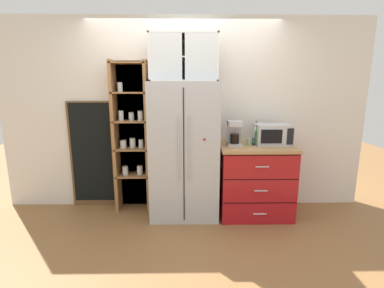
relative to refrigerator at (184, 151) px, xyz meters
name	(u,v)px	position (x,y,z in m)	size (l,w,h in m)	color
ground_plane	(184,214)	(0.00, -0.04, -0.86)	(10.63, 10.63, 0.00)	olive
wall_back_cream	(184,115)	(0.00, 0.36, 0.42)	(4.94, 0.10, 2.55)	silver
refrigerator	(184,151)	(0.00, 0.00, 0.00)	(0.85, 0.65, 1.72)	#B7BABF
pantry_shelf_column	(132,135)	(-0.70, 0.24, 0.16)	(0.51, 0.30, 1.99)	brown
counter_cabinet	(255,180)	(0.92, -0.01, -0.39)	(0.93, 0.67, 0.93)	#A8161C
microwave	(273,134)	(1.13, 0.04, 0.20)	(0.44, 0.33, 0.26)	#B7BABF
coffee_maker	(234,133)	(0.63, 0.00, 0.23)	(0.17, 0.20, 0.31)	#B7B7BC
mug_sage	(249,142)	(0.83, -0.01, 0.11)	(0.11, 0.07, 0.08)	#8CA37F
mug_navy	(256,141)	(0.92, 0.04, 0.11)	(0.12, 0.09, 0.08)	navy
bottle_clear	(256,134)	(0.92, 0.04, 0.20)	(0.06, 0.06, 0.30)	silver
bottle_green	(257,137)	(0.92, -0.02, 0.18)	(0.06, 0.06, 0.25)	#285B33
upper_cabinet	(184,58)	(0.00, 0.05, 1.13)	(0.81, 0.32, 0.56)	silver
chalkboard_menu	(92,155)	(-1.27, 0.29, -0.12)	(0.60, 0.04, 1.47)	brown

